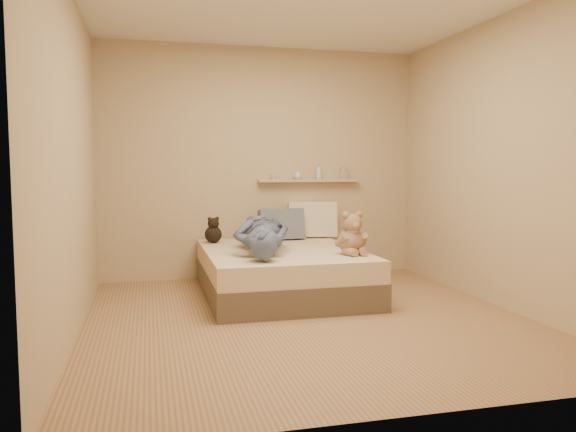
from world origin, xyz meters
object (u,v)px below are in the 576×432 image
object	(u,v)px
dark_plush	(213,232)
wall_shelf	(309,181)
pillow_cream	(312,220)
game_console	(261,244)
person	(262,233)
teddy_bear	(352,236)
pillow_grey	(282,225)
bed	(281,272)

from	to	relation	value
dark_plush	wall_shelf	bearing A→B (deg)	14.72
dark_plush	pillow_cream	bearing A→B (deg)	10.82
game_console	person	bearing A→B (deg)	78.42
game_console	teddy_bear	size ratio (longest dim) A/B	0.41
teddy_bear	pillow_grey	xyz separation A→B (m)	(-0.39, 1.17, 0.00)
bed	dark_plush	size ratio (longest dim) A/B	6.76
pillow_grey	wall_shelf	size ratio (longest dim) A/B	0.42
wall_shelf	teddy_bear	bearing A→B (deg)	-89.68
dark_plush	wall_shelf	world-z (taller)	wall_shelf
pillow_grey	wall_shelf	bearing A→B (deg)	29.82
game_console	dark_plush	size ratio (longest dim) A/B	0.59
pillow_cream	teddy_bear	bearing A→B (deg)	-90.37
bed	person	size ratio (longest dim) A/B	1.30
teddy_bear	wall_shelf	xyz separation A→B (m)	(-0.01, 1.39, 0.48)
teddy_bear	wall_shelf	size ratio (longest dim) A/B	0.34
person	pillow_cream	bearing A→B (deg)	-119.02
teddy_bear	pillow_grey	world-z (taller)	teddy_bear
person	wall_shelf	xyz separation A→B (m)	(0.76, 1.00, 0.48)
dark_plush	person	xyz separation A→B (m)	(0.38, -0.70, 0.05)
teddy_bear	game_console	bearing A→B (deg)	-172.96
dark_plush	pillow_grey	world-z (taller)	pillow_grey
wall_shelf	person	bearing A→B (deg)	-127.30
bed	dark_plush	world-z (taller)	dark_plush
pillow_cream	pillow_grey	size ratio (longest dim) A/B	1.10
bed	teddy_bear	distance (m)	0.84
teddy_bear	pillow_grey	size ratio (longest dim) A/B	0.81
teddy_bear	pillow_grey	distance (m)	1.24
teddy_bear	dark_plush	distance (m)	1.59
bed	pillow_grey	xyz separation A→B (m)	(0.17, 0.69, 0.40)
teddy_bear	wall_shelf	world-z (taller)	wall_shelf
game_console	wall_shelf	xyz separation A→B (m)	(0.86, 1.50, 0.51)
bed	person	distance (m)	0.46
game_console	teddy_bear	world-z (taller)	teddy_bear
person	teddy_bear	bearing A→B (deg)	164.20
person	wall_shelf	size ratio (longest dim) A/B	1.21
person	wall_shelf	distance (m)	1.35
bed	teddy_bear	bearing A→B (deg)	-40.95
dark_plush	person	size ratio (longest dim) A/B	0.19
teddy_bear	wall_shelf	distance (m)	1.47
bed	wall_shelf	distance (m)	1.38
pillow_grey	person	bearing A→B (deg)	-115.94
teddy_bear	person	size ratio (longest dim) A/B	0.28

